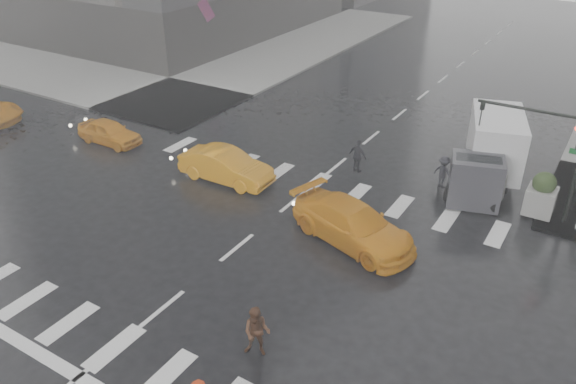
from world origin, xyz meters
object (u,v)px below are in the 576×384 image
Objects in this scene: box_truck at (490,152)px; traffic_signal_pole at (554,145)px; taxi_front at (109,132)px; taxi_mid at (226,166)px; pedestrian_brown at (257,332)px.

traffic_signal_pole is at bearing -51.79° from box_truck.
taxi_front is 7.64m from taxi_mid.
box_truck is (-2.52, 1.77, -1.60)m from traffic_signal_pole.
box_truck is (17.69, 5.49, 1.01)m from taxi_front.
box_truck is at bearing -61.76° from taxi_mid.
box_truck is at bearing 144.90° from traffic_signal_pole.
pedestrian_brown is 0.37× the size of taxi_mid.
traffic_signal_pole reaches higher than box_truck.
box_truck is (2.82, 13.78, 0.81)m from pedestrian_brown.
traffic_signal_pole reaches higher than taxi_front.
traffic_signal_pole is 1.26× the size of taxi_front.
taxi_front is at bearing 130.57° from pedestrian_brown.
traffic_signal_pole is 13.40m from taxi_mid.
taxi_front is 0.63× the size of box_truck.
traffic_signal_pole is at bearing 45.72° from pedestrian_brown.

